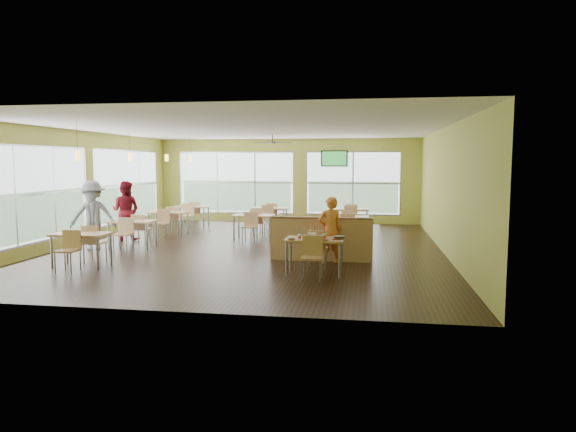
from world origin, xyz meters
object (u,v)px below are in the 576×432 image
Objects in this scene: man_plaid at (330,230)px; food_basket at (339,237)px; main_table at (315,244)px; half_wall_divider at (321,239)px.

food_basket is at bearing 83.74° from man_plaid.
main_table is 0.99× the size of man_plaid.
man_plaid is (0.23, -0.23, 0.25)m from half_wall_divider.
man_plaid is at bearing 102.77° from food_basket.
man_plaid reaches higher than food_basket.
food_basket is (0.27, -1.19, 0.01)m from man_plaid.
half_wall_divider reaches higher than main_table.
man_plaid is at bearing -45.57° from half_wall_divider.
main_table is 0.63× the size of half_wall_divider.
half_wall_divider is 1.53m from food_basket.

